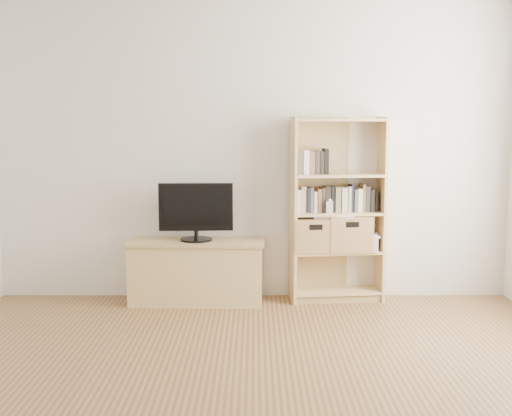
{
  "coord_description": "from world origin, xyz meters",
  "views": [
    {
      "loc": [
        0.01,
        -3.11,
        1.54
      ],
      "look_at": [
        0.02,
        1.9,
        0.87
      ],
      "focal_mm": 45.0,
      "sensor_mm": 36.0,
      "label": 1
    }
  ],
  "objects_px": {
    "television": "(196,212)",
    "basket_left": "(313,234)",
    "baby_monitor": "(330,207)",
    "basket_right": "(348,232)",
    "tv_stand": "(197,273)",
    "bookshelf": "(337,210)",
    "laptop": "(334,216)"
  },
  "relations": [
    {
      "from": "television",
      "to": "basket_left",
      "type": "bearing_deg",
      "value": 0.75
    },
    {
      "from": "baby_monitor",
      "to": "basket_right",
      "type": "distance_m",
      "value": 0.31
    },
    {
      "from": "tv_stand",
      "to": "television",
      "type": "xyz_separation_m",
      "value": [
        0.0,
        0.0,
        0.53
      ]
    },
    {
      "from": "television",
      "to": "basket_left",
      "type": "height_order",
      "value": "television"
    },
    {
      "from": "bookshelf",
      "to": "basket_left",
      "type": "xyz_separation_m",
      "value": [
        -0.21,
        -0.03,
        -0.21
      ]
    },
    {
      "from": "tv_stand",
      "to": "baby_monitor",
      "type": "distance_m",
      "value": 1.27
    },
    {
      "from": "basket_left",
      "to": "laptop",
      "type": "relative_size",
      "value": 1.05
    },
    {
      "from": "bookshelf",
      "to": "laptop",
      "type": "xyz_separation_m",
      "value": [
        -0.03,
        -0.02,
        -0.05
      ]
    },
    {
      "from": "basket_left",
      "to": "laptop",
      "type": "xyz_separation_m",
      "value": [
        0.18,
        0.01,
        0.16
      ]
    },
    {
      "from": "tv_stand",
      "to": "laptop",
      "type": "relative_size",
      "value": 3.36
    },
    {
      "from": "baby_monitor",
      "to": "television",
      "type": "bearing_deg",
      "value": -170.67
    },
    {
      "from": "baby_monitor",
      "to": "basket_right",
      "type": "bearing_deg",
      "value": 40.96
    },
    {
      "from": "bookshelf",
      "to": "baby_monitor",
      "type": "relative_size",
      "value": 15.58
    },
    {
      "from": "baby_monitor",
      "to": "basket_right",
      "type": "xyz_separation_m",
      "value": [
        0.18,
        0.1,
        -0.23
      ]
    },
    {
      "from": "baby_monitor",
      "to": "basket_left",
      "type": "relative_size",
      "value": 0.29
    },
    {
      "from": "television",
      "to": "baby_monitor",
      "type": "distance_m",
      "value": 1.14
    },
    {
      "from": "tv_stand",
      "to": "bookshelf",
      "type": "bearing_deg",
      "value": 4.68
    },
    {
      "from": "tv_stand",
      "to": "bookshelf",
      "type": "height_order",
      "value": "bookshelf"
    },
    {
      "from": "tv_stand",
      "to": "basket_right",
      "type": "xyz_separation_m",
      "value": [
        1.31,
        0.08,
        0.34
      ]
    },
    {
      "from": "bookshelf",
      "to": "baby_monitor",
      "type": "xyz_separation_m",
      "value": [
        -0.08,
        -0.1,
        0.03
      ]
    },
    {
      "from": "television",
      "to": "basket_right",
      "type": "relative_size",
      "value": 1.69
    },
    {
      "from": "basket_right",
      "to": "tv_stand",
      "type": "bearing_deg",
      "value": 178.09
    },
    {
      "from": "bookshelf",
      "to": "laptop",
      "type": "bearing_deg",
      "value": -150.31
    },
    {
      "from": "tv_stand",
      "to": "basket_right",
      "type": "relative_size",
      "value": 3.01
    },
    {
      "from": "basket_right",
      "to": "laptop",
      "type": "xyz_separation_m",
      "value": [
        -0.13,
        -0.03,
        0.15
      ]
    },
    {
      "from": "basket_right",
      "to": "bookshelf",
      "type": "bearing_deg",
      "value": 178.11
    },
    {
      "from": "television",
      "to": "laptop",
      "type": "xyz_separation_m",
      "value": [
        1.18,
        0.05,
        -0.04
      ]
    },
    {
      "from": "laptop",
      "to": "basket_left",
      "type": "bearing_deg",
      "value": -169.48
    },
    {
      "from": "tv_stand",
      "to": "television",
      "type": "bearing_deg",
      "value": 1.41
    },
    {
      "from": "bookshelf",
      "to": "television",
      "type": "bearing_deg",
      "value": 177.37
    },
    {
      "from": "basket_left",
      "to": "basket_right",
      "type": "xyz_separation_m",
      "value": [
        0.31,
        0.03,
        0.01
      ]
    },
    {
      "from": "tv_stand",
      "to": "television",
      "type": "relative_size",
      "value": 1.79
    }
  ]
}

